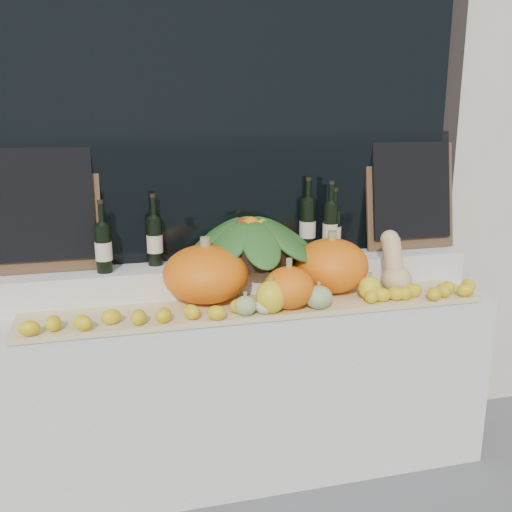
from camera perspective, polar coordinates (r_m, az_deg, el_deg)
The scene contains 18 objects.
storefront_facade at distance 3.31m, azimuth -3.71°, elevation 22.77°, with size 7.00×0.94×4.50m.
display_sill at distance 2.89m, azimuth -0.38°, elevation -12.78°, with size 2.30×0.55×0.88m, color silver.
rear_tier at distance 2.84m, azimuth -1.13°, elevation -2.04°, with size 2.30×0.25×0.16m, color silver.
straw_bedding at distance 2.60m, azimuth 0.27°, elevation -5.12°, with size 2.10×0.32×0.03m, color tan.
pumpkin_left at distance 2.61m, azimuth -5.02°, elevation -1.79°, with size 0.39×0.39×0.26m, color orange.
pumpkin_right at distance 2.77m, azimuth 7.54°, elevation -0.95°, with size 0.36×0.36×0.26m, color orange.
pumpkin_center at distance 2.53m, azimuth 3.30°, elevation -3.17°, with size 0.23×0.23×0.19m, color orange.
butternut_squash at distance 2.83m, azimuth 13.67°, elevation -1.10°, with size 0.15×0.21×0.29m.
decorative_gourds at distance 2.53m, azimuth 4.35°, elevation -4.12°, with size 0.71×0.18×0.17m.
lemon_heap at distance 2.49m, azimuth 0.92°, elevation -4.98°, with size 2.20×0.16×0.06m, color yellow, non-canonical shape.
produce_bowl at distance 2.78m, azimuth -0.49°, elevation 1.67°, with size 0.68×0.68×0.23m.
wine_bottle_far_left at distance 2.68m, azimuth -15.01°, elevation 0.81°, with size 0.08×0.08×0.33m.
wine_bottle_near_left at distance 2.76m, azimuth -10.10°, elevation 1.55°, with size 0.08×0.08×0.34m.
wine_bottle_tall at distance 2.93m, azimuth 5.18°, elevation 2.97°, with size 0.08×0.08×0.40m.
wine_bottle_near_right at distance 2.91m, azimuth 7.42°, elevation 2.73°, with size 0.08×0.08×0.38m.
wine_bottle_far_right at distance 2.94m, azimuth 7.77°, elevation 2.43°, with size 0.08×0.08×0.34m.
chalkboard_left at distance 2.76m, azimuth -20.52°, elevation 5.11°, with size 0.50×0.13×0.61m.
chalkboard_right at distance 3.15m, azimuth 15.20°, elevation 6.57°, with size 0.50×0.13×0.61m.
Camera 1 is at (-0.62, -0.97, 1.76)m, focal length 40.00 mm.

